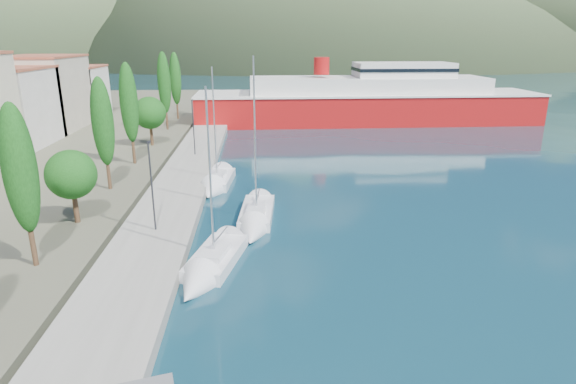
{
  "coord_description": "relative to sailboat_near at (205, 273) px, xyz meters",
  "views": [
    {
      "loc": [
        -1.93,
        -16.26,
        13.19
      ],
      "look_at": [
        0.0,
        14.0,
        3.5
      ],
      "focal_mm": 30.0,
      "sensor_mm": 36.0,
      "label": 1
    }
  ],
  "objects": [
    {
      "name": "sailboat_far",
      "position": [
        -0.9,
        17.08,
        0.02
      ],
      "size": [
        3.35,
        8.28,
        11.86
      ],
      "color": "silver",
      "rests_on": "ground"
    },
    {
      "name": "tree_row",
      "position": [
        -9.77,
        22.99,
        5.57
      ],
      "size": [
        3.87,
        64.33,
        10.85
      ],
      "color": "#47301E",
      "rests_on": "land_strip"
    },
    {
      "name": "quay",
      "position": [
        -3.9,
        17.03,
        0.09
      ],
      "size": [
        5.0,
        88.0,
        0.8
      ],
      "primitive_type": "cube",
      "color": "gray",
      "rests_on": "ground"
    },
    {
      "name": "ferry",
      "position": [
        21.33,
        53.03,
        3.02
      ],
      "size": [
        55.3,
        12.11,
        10.97
      ],
      "color": "#A81011",
      "rests_on": "ground"
    },
    {
      "name": "lamp_posts",
      "position": [
        -3.9,
        5.29,
        3.77
      ],
      "size": [
        0.15,
        46.46,
        6.06
      ],
      "color": "#2D2D33",
      "rests_on": "quay"
    },
    {
      "name": "ground",
      "position": [
        5.1,
        111.03,
        -0.31
      ],
      "size": [
        1400.0,
        1400.0,
        0.0
      ],
      "primitive_type": "plane",
      "color": "#113645"
    },
    {
      "name": "sailboat_near",
      "position": [
        0.0,
        0.0,
        0.0
      ],
      "size": [
        4.36,
        8.49,
        11.7
      ],
      "color": "silver",
      "rests_on": "ground"
    },
    {
      "name": "sailboat_mid",
      "position": [
        2.82,
        7.61,
        -0.0
      ],
      "size": [
        3.12,
        9.2,
        13.01
      ],
      "color": "silver",
      "rests_on": "ground"
    }
  ]
}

